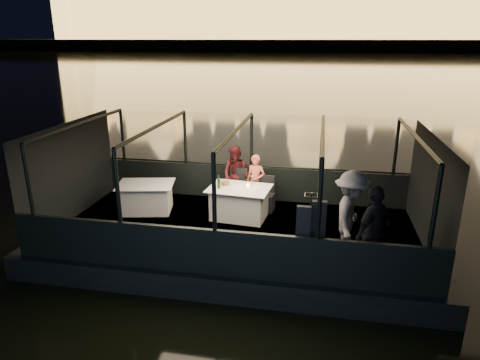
% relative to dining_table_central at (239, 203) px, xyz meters
% --- Properties ---
extents(river_water, '(500.00, 500.00, 0.00)m').
position_rel_dining_table_central_xyz_m(river_water, '(0.07, 79.34, -0.89)').
color(river_water, black).
rests_on(river_water, ground).
extents(boat_hull, '(8.60, 4.40, 1.00)m').
position_rel_dining_table_central_xyz_m(boat_hull, '(0.07, -0.66, -0.89)').
color(boat_hull, black).
rests_on(boat_hull, river_water).
extents(boat_deck, '(8.00, 4.00, 0.04)m').
position_rel_dining_table_central_xyz_m(boat_deck, '(0.07, -0.66, -0.41)').
color(boat_deck, black).
rests_on(boat_deck, boat_hull).
extents(gunwale_port, '(8.00, 0.08, 0.90)m').
position_rel_dining_table_central_xyz_m(gunwale_port, '(0.07, 1.34, 0.06)').
color(gunwale_port, black).
rests_on(gunwale_port, boat_deck).
extents(gunwale_starboard, '(8.00, 0.08, 0.90)m').
position_rel_dining_table_central_xyz_m(gunwale_starboard, '(0.07, -2.66, 0.06)').
color(gunwale_starboard, black).
rests_on(gunwale_starboard, boat_deck).
extents(cabin_glass_port, '(8.00, 0.02, 1.40)m').
position_rel_dining_table_central_xyz_m(cabin_glass_port, '(0.07, 1.34, 1.21)').
color(cabin_glass_port, '#99B2B2').
rests_on(cabin_glass_port, gunwale_port).
extents(cabin_glass_starboard, '(8.00, 0.02, 1.40)m').
position_rel_dining_table_central_xyz_m(cabin_glass_starboard, '(0.07, -2.66, 1.21)').
color(cabin_glass_starboard, '#99B2B2').
rests_on(cabin_glass_starboard, gunwale_starboard).
extents(cabin_roof_glass, '(8.00, 4.00, 0.02)m').
position_rel_dining_table_central_xyz_m(cabin_roof_glass, '(0.07, -0.66, 1.91)').
color(cabin_roof_glass, '#99B2B2').
rests_on(cabin_roof_glass, boat_deck).
extents(end_wall_fore, '(0.02, 4.00, 2.30)m').
position_rel_dining_table_central_xyz_m(end_wall_fore, '(-3.93, -0.66, 0.76)').
color(end_wall_fore, black).
rests_on(end_wall_fore, boat_deck).
extents(end_wall_aft, '(0.02, 4.00, 2.30)m').
position_rel_dining_table_central_xyz_m(end_wall_aft, '(4.07, -0.66, 0.76)').
color(end_wall_aft, black).
rests_on(end_wall_aft, boat_deck).
extents(canopy_ribs, '(8.00, 4.00, 2.30)m').
position_rel_dining_table_central_xyz_m(canopy_ribs, '(0.07, -0.66, 0.76)').
color(canopy_ribs, black).
rests_on(canopy_ribs, boat_deck).
extents(embankment, '(400.00, 140.00, 6.00)m').
position_rel_dining_table_central_xyz_m(embankment, '(0.07, 209.34, 0.11)').
color(embankment, '#423D33').
rests_on(embankment, ground).
extents(dining_table_central, '(1.54, 1.18, 0.77)m').
position_rel_dining_table_central_xyz_m(dining_table_central, '(0.00, 0.00, 0.00)').
color(dining_table_central, silver).
rests_on(dining_table_central, boat_deck).
extents(dining_table_aft, '(1.54, 1.25, 0.72)m').
position_rel_dining_table_central_xyz_m(dining_table_aft, '(-2.36, -0.02, 0.00)').
color(dining_table_aft, white).
rests_on(dining_table_aft, boat_deck).
extents(chair_port_left, '(0.50, 0.50, 0.98)m').
position_rel_dining_table_central_xyz_m(chair_port_left, '(-0.18, 0.69, 0.06)').
color(chair_port_left, black).
rests_on(chair_port_left, boat_deck).
extents(chair_port_right, '(0.44, 0.44, 0.87)m').
position_rel_dining_table_central_xyz_m(chair_port_right, '(0.56, 0.57, 0.06)').
color(chair_port_right, black).
rests_on(chair_port_right, boat_deck).
extents(coat_stand, '(0.47, 0.39, 1.62)m').
position_rel_dining_table_central_xyz_m(coat_stand, '(1.72, -2.41, 0.51)').
color(coat_stand, black).
rests_on(coat_stand, boat_deck).
extents(person_woman_coral, '(0.55, 0.42, 1.36)m').
position_rel_dining_table_central_xyz_m(person_woman_coral, '(0.26, 0.83, 0.36)').
color(person_woman_coral, '#ED6856').
rests_on(person_woman_coral, boat_deck).
extents(person_man_maroon, '(0.89, 0.80, 1.54)m').
position_rel_dining_table_central_xyz_m(person_man_maroon, '(-0.26, 0.90, 0.36)').
color(person_man_maroon, '#3F1116').
rests_on(person_man_maroon, boat_deck).
extents(passenger_stripe, '(0.85, 1.27, 1.82)m').
position_rel_dining_table_central_xyz_m(passenger_stripe, '(2.47, -1.62, 0.47)').
color(passenger_stripe, silver).
rests_on(passenger_stripe, boat_deck).
extents(passenger_dark, '(0.96, 1.07, 1.74)m').
position_rel_dining_table_central_xyz_m(passenger_dark, '(2.84, -2.12, 0.47)').
color(passenger_dark, black).
rests_on(passenger_dark, boat_deck).
extents(wine_bottle, '(0.08, 0.08, 0.32)m').
position_rel_dining_table_central_xyz_m(wine_bottle, '(-0.47, -0.13, 0.53)').
color(wine_bottle, '#143815').
rests_on(wine_bottle, dining_table_central).
extents(bread_basket, '(0.26, 0.26, 0.08)m').
position_rel_dining_table_central_xyz_m(bread_basket, '(-0.38, 0.16, 0.42)').
color(bread_basket, brown).
rests_on(bread_basket, dining_table_central).
extents(amber_candle, '(0.07, 0.07, 0.09)m').
position_rel_dining_table_central_xyz_m(amber_candle, '(0.20, 0.05, 0.42)').
color(amber_candle, '#FFB93F').
rests_on(amber_candle, dining_table_central).
extents(plate_near, '(0.31, 0.31, 0.01)m').
position_rel_dining_table_central_xyz_m(plate_near, '(0.42, 0.03, 0.39)').
color(plate_near, white).
rests_on(plate_near, dining_table_central).
extents(plate_far, '(0.24, 0.24, 0.01)m').
position_rel_dining_table_central_xyz_m(plate_far, '(-0.24, 0.22, 0.39)').
color(plate_far, silver).
rests_on(plate_far, dining_table_central).
extents(wine_glass_white, '(0.09, 0.09, 0.19)m').
position_rel_dining_table_central_xyz_m(wine_glass_white, '(-0.44, -0.05, 0.48)').
color(wine_glass_white, white).
rests_on(wine_glass_white, dining_table_central).
extents(wine_glass_red, '(0.08, 0.08, 0.20)m').
position_rel_dining_table_central_xyz_m(wine_glass_red, '(0.24, 0.36, 0.48)').
color(wine_glass_red, silver).
rests_on(wine_glass_red, dining_table_central).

